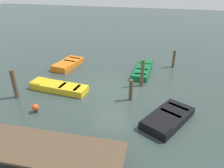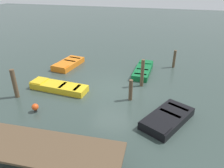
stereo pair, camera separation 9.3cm
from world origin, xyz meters
name	(u,v)px [view 2 (the right image)]	position (x,y,z in m)	size (l,w,h in m)	color
ground_plane	(112,89)	(0.00, 0.00, 0.00)	(80.00, 80.00, 0.00)	#33423D
dock_segment	(48,150)	(0.60, 6.68, 0.84)	(5.51, 2.04, 0.95)	brown
rowboat_black	(167,118)	(-3.52, 2.67, 0.22)	(2.67, 3.29, 0.46)	black
rowboat_green	(143,70)	(-1.57, -3.08, 0.22)	(1.22, 3.29, 0.46)	#0F602D
rowboat_yellow	(58,87)	(3.24, 0.99, 0.22)	(3.76, 1.37, 0.46)	gold
rowboat_orange	(68,64)	(4.38, -2.84, 0.22)	(1.73, 2.99, 0.46)	orange
mooring_piling_mid_left	(15,84)	(5.21, 2.44, 0.89)	(0.25, 0.25, 1.77)	brown
mooring_piling_mid_right	(174,59)	(-3.76, -4.79, 0.69)	(0.20, 0.20, 1.39)	brown
mooring_piling_near_right	(142,73)	(-1.77, -0.92, 0.91)	(0.22, 0.22, 1.82)	brown
mooring_piling_center	(131,90)	(-1.38, 1.03, 0.64)	(0.22, 0.22, 1.28)	brown
marker_buoy	(35,107)	(3.25, 3.55, 0.29)	(0.36, 0.36, 0.48)	#262626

